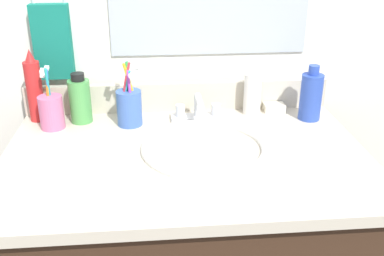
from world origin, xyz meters
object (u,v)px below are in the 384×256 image
bottle_spray_red (34,89)px  soap_bar (274,107)px  bottle_shampoo_blue (311,96)px  cup_pink (51,111)px  bottle_toner_green (80,100)px  cup_blue_plastic (129,106)px  hand_towel (53,42)px  faucet (198,111)px  bottle_lotion_white (252,92)px

bottle_spray_red → soap_bar: bottle_spray_red is taller
bottle_shampoo_blue → cup_pink: 0.76m
bottle_toner_green → cup_blue_plastic: 0.15m
hand_towel → cup_pink: size_ratio=1.21×
hand_towel → bottle_spray_red: 0.15m
faucet → cup_blue_plastic: bearing=-176.0°
bottle_lotion_white → bottle_spray_red: size_ratio=0.71×
cup_pink → cup_blue_plastic: (0.22, 0.00, 0.01)m
faucet → cup_pink: bearing=-177.7°
cup_pink → soap_bar: bearing=5.8°
bottle_spray_red → bottle_lotion_white: bearing=-0.5°
faucet → soap_bar: bearing=11.6°
cup_pink → cup_blue_plastic: size_ratio=0.95×
cup_pink → soap_bar: size_ratio=2.83×
bottle_lotion_white → cup_pink: size_ratio=0.85×
bottle_toner_green → faucet: bearing=-3.6°
hand_towel → bottle_shampoo_blue: hand_towel is taller
hand_towel → faucet: size_ratio=1.38×
faucet → bottle_spray_red: size_ratio=0.74×
bottle_spray_red → bottle_toner_green: bearing=-10.2°
faucet → bottle_lotion_white: (0.17, 0.04, 0.04)m
hand_towel → soap_bar: (0.67, -0.06, -0.21)m
bottle_lotion_white → bottle_shampoo_blue: size_ratio=0.92×
bottle_spray_red → bottle_shampoo_blue: bearing=-4.6°
cup_blue_plastic → hand_towel: bearing=150.6°
cup_blue_plastic → soap_bar: (0.45, 0.06, -0.05)m
bottle_lotion_white → soap_bar: bearing=8.3°
bottle_shampoo_blue → hand_towel: bearing=170.3°
bottle_lotion_white → cup_pink: 0.60m
faucet → bottle_toner_green: bottle_toner_green is taller
bottle_spray_red → cup_pink: bottle_spray_red is taller
hand_towel → bottle_toner_green: size_ratio=1.48×
cup_blue_plastic → bottle_lotion_white: bearing=8.2°
faucet → bottle_lotion_white: bottle_lotion_white is taller
faucet → bottle_shampoo_blue: size_ratio=0.96×
hand_towel → soap_bar: bearing=-5.1°
cup_blue_plastic → soap_bar: 0.45m
hand_towel → bottle_toner_green: (0.08, -0.09, -0.15)m
bottle_lotion_white → soap_bar: size_ratio=2.41×
faucet → bottle_shampoo_blue: 0.34m
bottle_lotion_white → bottle_toner_green: 0.52m
faucet → cup_pink: (-0.42, -0.02, 0.02)m
bottle_shampoo_blue → bottle_toner_green: bearing=176.5°
faucet → bottle_shampoo_blue: bearing=-3.3°
hand_towel → cup_blue_plastic: bearing=-29.4°
bottle_toner_green → cup_pink: size_ratio=0.82×
faucet → cup_pink: cup_pink is taller
bottle_lotion_white → soap_bar: 0.10m
hand_towel → bottle_toner_green: bearing=-49.0°
hand_towel → cup_pink: 0.21m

